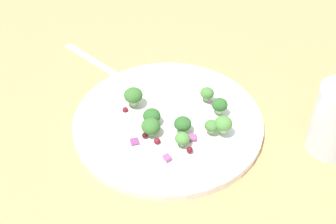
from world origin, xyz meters
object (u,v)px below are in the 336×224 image
(broccoli_floret_0, at_px, (211,126))
(broccoli_floret_1, at_px, (152,116))
(plate, at_px, (168,121))
(broccoli_floret_2, at_px, (182,139))
(fork, at_px, (105,68))

(broccoli_floret_0, bearing_deg, broccoli_floret_1, -158.76)
(plate, height_order, broccoli_floret_1, broccoli_floret_1)
(broccoli_floret_2, bearing_deg, broccoli_floret_0, 64.94)
(broccoli_floret_1, bearing_deg, broccoli_floret_2, -10.89)
(broccoli_floret_0, relative_size, broccoli_floret_1, 0.76)
(fork, bearing_deg, plate, -16.86)
(broccoli_floret_2, bearing_deg, plate, 144.87)
(plate, relative_size, fork, 1.54)
(broccoli_floret_0, distance_m, broccoli_floret_1, 0.09)
(fork, bearing_deg, broccoli_floret_1, -25.12)
(plate, bearing_deg, broccoli_floret_0, 8.15)
(plate, xyz_separation_m, broccoli_floret_1, (-0.01, -0.02, 0.02))
(plate, distance_m, fork, 0.18)
(plate, distance_m, broccoli_floret_2, 0.06)
(broccoli_floret_0, distance_m, fork, 0.25)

